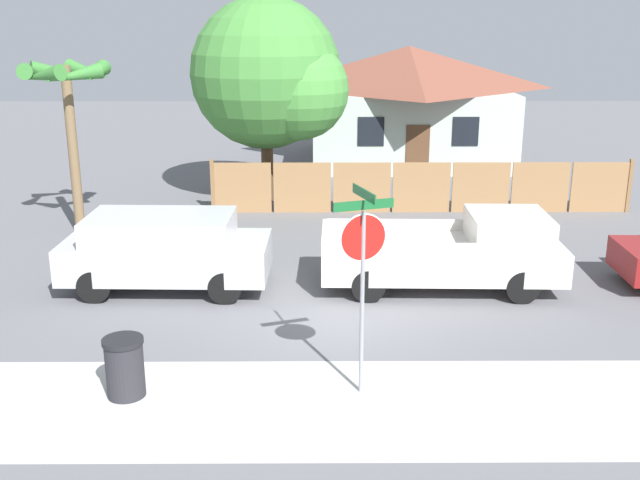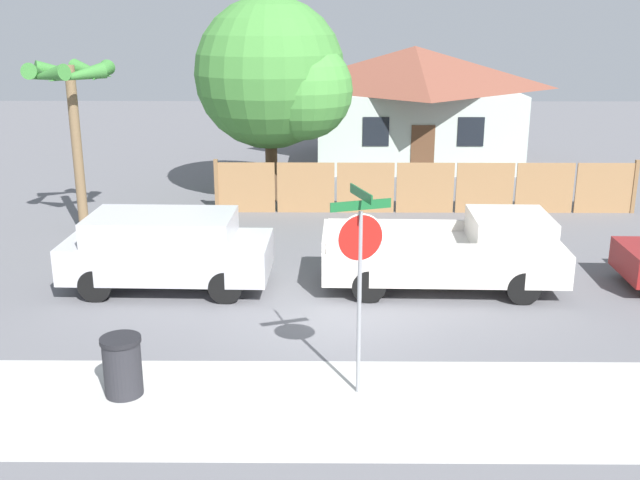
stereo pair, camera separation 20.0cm
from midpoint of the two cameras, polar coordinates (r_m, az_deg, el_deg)
name	(u,v)px [view 2 (the right image)]	position (r m, az deg, el deg)	size (l,w,h in m)	color
ground_plane	(332,319)	(15.56, 1.26, -6.00)	(80.00, 80.00, 0.00)	slate
sidewalk_strip	(333,406)	(12.32, 1.49, -12.51)	(36.00, 3.20, 0.01)	#B2B2AD
wooden_fence	(425,188)	(23.78, 8.25, 3.96)	(13.25, 0.12, 1.70)	#997047
house	(413,102)	(32.33, 7.31, 10.39)	(8.64, 7.73, 4.76)	#B2C1B7
oak_tree	(277,77)	(24.56, -3.07, 12.30)	(5.09, 4.85, 6.63)	brown
palm_tree	(71,87)	(21.92, -18.18, 10.99)	(2.40, 2.59, 4.82)	brown
red_suv	(167,248)	(17.28, -11.27, -0.62)	(4.66, 2.13, 1.74)	#B7B7BC
orange_pickup	(454,253)	(17.21, 10.48, -0.97)	(5.45, 2.17, 1.77)	silver
stop_sign	(360,256)	(11.82, 3.55, -1.23)	(0.96, 0.86, 3.47)	gray
trash_bin	(122,366)	(12.82, -14.38, -9.27)	(0.67, 0.67, 1.02)	#28282D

